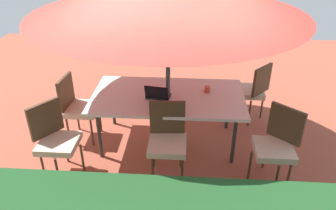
% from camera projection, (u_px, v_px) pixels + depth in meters
% --- Properties ---
extents(ground_plane, '(10.00, 10.00, 0.02)m').
position_uv_depth(ground_plane, '(168.00, 142.00, 4.92)').
color(ground_plane, '#9E4C38').
extents(dining_table, '(2.09, 1.15, 0.77)m').
position_uv_depth(dining_table, '(168.00, 98.00, 4.55)').
color(dining_table, silver).
rests_on(dining_table, ground_plane).
extents(chair_north, '(0.46, 0.47, 0.98)m').
position_uv_depth(chair_north, '(167.00, 138.00, 4.03)').
color(chair_north, beige).
rests_on(chair_north, ground_plane).
extents(chair_northwest, '(0.58, 0.59, 0.98)m').
position_uv_depth(chair_northwest, '(277.00, 143.00, 3.94)').
color(chair_northwest, beige).
rests_on(chair_northwest, ground_plane).
extents(chair_east, '(0.48, 0.47, 0.98)m').
position_uv_depth(chair_east, '(78.00, 105.00, 4.75)').
color(chair_east, beige).
rests_on(chair_east, ground_plane).
extents(chair_northeast, '(0.58, 0.58, 0.98)m').
position_uv_depth(chair_northeast, '(55.00, 137.00, 4.04)').
color(chair_northeast, beige).
rests_on(chair_northeast, ground_plane).
extents(chair_southwest, '(0.59, 0.59, 0.98)m').
position_uv_depth(chair_southwest, '(252.00, 89.00, 5.19)').
color(chair_southwest, beige).
rests_on(chair_southwest, ground_plane).
extents(laptop, '(0.35, 0.29, 0.21)m').
position_uv_depth(laptop, '(158.00, 95.00, 4.44)').
color(laptop, '#2D2D33').
rests_on(laptop, dining_table).
extents(cup, '(0.08, 0.08, 0.08)m').
position_uv_depth(cup, '(207.00, 89.00, 4.60)').
color(cup, '#CC4C33').
rests_on(cup, dining_table).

